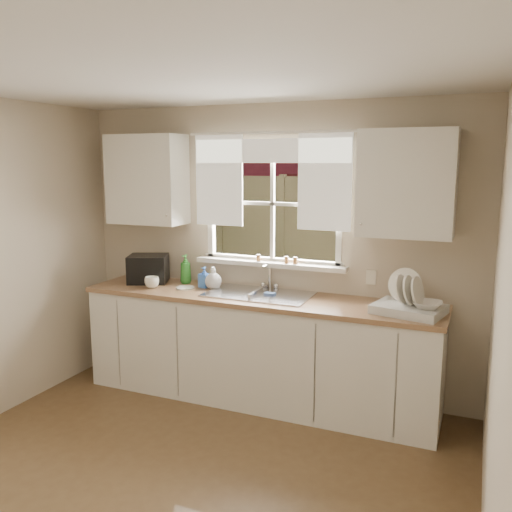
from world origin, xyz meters
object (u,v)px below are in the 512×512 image
at_px(soap_bottle_a, 186,269).
at_px(cup, 152,282).
at_px(dish_rack, 409,305).
at_px(black_appliance, 148,269).

distance_m(soap_bottle_a, cup, 0.34).
distance_m(dish_rack, soap_bottle_a, 2.03).
distance_m(dish_rack, cup, 2.20).
relative_size(soap_bottle_a, cup, 2.08).
xyz_separation_m(soap_bottle_a, black_appliance, (-0.35, -0.09, -0.01)).
height_order(cup, black_appliance, black_appliance).
xyz_separation_m(cup, black_appliance, (-0.16, 0.19, 0.08)).
height_order(dish_rack, cup, dish_rack).
distance_m(soap_bottle_a, black_appliance, 0.36).
relative_size(cup, black_appliance, 0.37).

